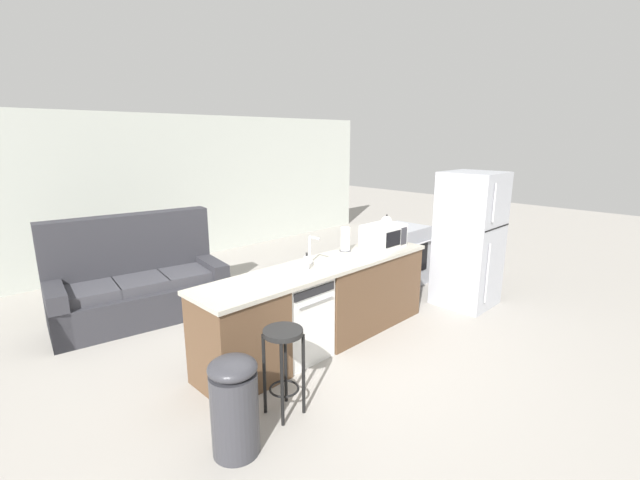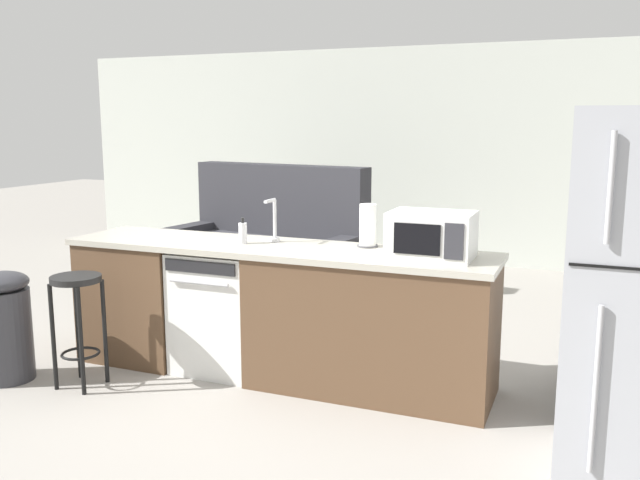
# 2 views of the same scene
# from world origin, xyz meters

# --- Properties ---
(ground_plane) EXTENTS (24.00, 24.00, 0.00)m
(ground_plane) POSITION_xyz_m (0.00, 0.00, 0.00)
(ground_plane) COLOR gray
(wall_back) EXTENTS (10.00, 0.06, 2.60)m
(wall_back) POSITION_xyz_m (0.30, 4.20, 1.30)
(wall_back) COLOR beige
(wall_back) RESTS_ON ground_plane
(kitchen_counter) EXTENTS (2.94, 0.66, 0.90)m
(kitchen_counter) POSITION_xyz_m (0.24, 0.00, 0.42)
(kitchen_counter) COLOR brown
(kitchen_counter) RESTS_ON ground_plane
(dishwasher) EXTENTS (0.58, 0.61, 0.84)m
(dishwasher) POSITION_xyz_m (-0.25, -0.00, 0.42)
(dishwasher) COLOR silver
(dishwasher) RESTS_ON ground_plane
(stove_range) EXTENTS (0.76, 0.68, 0.90)m
(stove_range) POSITION_xyz_m (2.35, 0.55, 0.45)
(stove_range) COLOR #A8AAB2
(stove_range) RESTS_ON ground_plane
(microwave) EXTENTS (0.50, 0.37, 0.28)m
(microwave) POSITION_xyz_m (1.20, -0.00, 1.04)
(microwave) COLOR white
(microwave) RESTS_ON kitchen_counter
(sink_faucet) EXTENTS (0.07, 0.18, 0.30)m
(sink_faucet) POSITION_xyz_m (0.09, 0.11, 1.03)
(sink_faucet) COLOR silver
(sink_faucet) RESTS_ON kitchen_counter
(paper_towel_roll) EXTENTS (0.14, 0.14, 0.28)m
(paper_towel_roll) POSITION_xyz_m (0.73, 0.20, 1.04)
(paper_towel_roll) COLOR #4C4C51
(paper_towel_roll) RESTS_ON kitchen_counter
(soap_bottle) EXTENTS (0.06, 0.06, 0.18)m
(soap_bottle) POSITION_xyz_m (-0.08, -0.01, 0.97)
(soap_bottle) COLOR silver
(soap_bottle) RESTS_ON kitchen_counter
(kettle) EXTENTS (0.21, 0.17, 0.19)m
(kettle) POSITION_xyz_m (2.18, 0.68, 0.99)
(kettle) COLOR silver
(kettle) RESTS_ON stove_range
(bar_stool) EXTENTS (0.32, 0.32, 0.74)m
(bar_stool) POSITION_xyz_m (-0.95, -0.66, 0.54)
(bar_stool) COLOR black
(bar_stool) RESTS_ON ground_plane
(trash_bin) EXTENTS (0.35, 0.35, 0.74)m
(trash_bin) POSITION_xyz_m (-1.48, -0.75, 0.38)
(trash_bin) COLOR #333338
(trash_bin) RESTS_ON ground_plane
(couch) EXTENTS (2.11, 1.19, 1.27)m
(couch) POSITION_xyz_m (-0.97, 2.16, 0.39)
(couch) COLOR #2D2D33
(couch) RESTS_ON ground_plane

